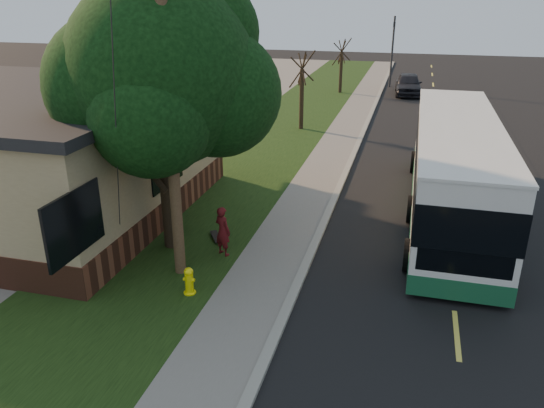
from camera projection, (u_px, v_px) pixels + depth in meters
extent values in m
plane|color=black|center=(287.00, 310.00, 13.12)|extent=(120.00, 120.00, 0.00)
cube|color=black|center=(443.00, 189.00, 21.12)|extent=(8.00, 80.00, 0.01)
cube|color=gray|center=(343.00, 179.00, 22.06)|extent=(0.25, 80.00, 0.12)
cube|color=slate|center=(319.00, 177.00, 22.31)|extent=(2.00, 80.00, 0.08)
cube|color=black|center=(240.00, 171.00, 23.14)|extent=(5.00, 80.00, 0.07)
cube|color=slate|center=(43.00, 154.00, 25.54)|extent=(15.00, 80.00, 0.04)
cylinder|color=#FFEE0D|center=(189.00, 284.00, 13.62)|extent=(0.22, 0.22, 0.55)
sphere|color=#FFEE0D|center=(189.00, 272.00, 13.49)|extent=(0.24, 0.24, 0.24)
cylinder|color=#FFEE0D|center=(189.00, 280.00, 13.57)|extent=(0.30, 0.10, 0.10)
cylinder|color=#FFEE0D|center=(189.00, 280.00, 13.57)|extent=(0.10, 0.18, 0.10)
cylinder|color=#FFEE0D|center=(190.00, 292.00, 13.71)|extent=(0.32, 0.32, 0.04)
cylinder|color=#473321|center=(169.00, 111.00, 13.10)|extent=(0.30, 0.30, 9.00)
cylinder|color=#2D2D30|center=(117.00, 151.00, 12.62)|extent=(2.52, 3.21, 7.60)
cylinder|color=black|center=(169.00, 183.00, 15.59)|extent=(0.56, 0.56, 4.00)
sphere|color=black|center=(161.00, 73.00, 14.39)|extent=(5.20, 5.20, 5.20)
sphere|color=black|center=(218.00, 93.00, 14.82)|extent=(3.60, 3.60, 3.60)
sphere|color=black|center=(115.00, 84.00, 14.43)|extent=(3.80, 3.80, 3.80)
sphere|color=black|center=(151.00, 116.00, 13.49)|extent=(3.20, 3.20, 3.20)
sphere|color=black|center=(162.00, 52.00, 15.64)|extent=(3.40, 3.40, 3.40)
sphere|color=black|center=(206.00, 32.00, 14.88)|extent=(3.00, 3.00, 3.00)
cylinder|color=black|center=(302.00, 99.00, 29.44)|extent=(0.24, 0.24, 3.30)
cylinder|color=black|center=(302.00, 69.00, 28.82)|extent=(1.38, 0.57, 2.01)
cylinder|color=black|center=(302.00, 69.00, 28.82)|extent=(0.74, 1.21, 1.58)
cylinder|color=black|center=(302.00, 69.00, 28.82)|extent=(0.65, 1.05, 1.95)
cylinder|color=black|center=(302.00, 69.00, 28.82)|extent=(1.28, 0.53, 1.33)
cylinder|color=black|center=(302.00, 69.00, 28.82)|extent=(0.75, 1.21, 1.70)
cylinder|color=black|center=(341.00, 72.00, 40.12)|extent=(0.24, 0.24, 3.03)
cylinder|color=black|center=(342.00, 52.00, 39.56)|extent=(1.38, 0.57, 2.01)
cylinder|color=black|center=(342.00, 52.00, 39.56)|extent=(0.74, 1.21, 1.58)
cylinder|color=black|center=(342.00, 52.00, 39.56)|extent=(0.65, 1.05, 1.95)
cylinder|color=black|center=(342.00, 52.00, 39.56)|extent=(1.28, 0.53, 1.33)
cylinder|color=black|center=(342.00, 52.00, 39.56)|extent=(0.75, 1.21, 1.70)
cylinder|color=#2D2D30|center=(392.00, 52.00, 42.43)|extent=(0.16, 0.16, 5.50)
imported|color=black|center=(394.00, 29.00, 41.78)|extent=(0.18, 0.22, 1.10)
cube|color=silver|center=(455.00, 163.00, 18.01)|extent=(2.55, 12.24, 2.75)
cube|color=#185533|center=(449.00, 202.00, 18.54)|extent=(2.57, 12.26, 0.56)
cube|color=black|center=(456.00, 158.00, 17.93)|extent=(2.59, 12.28, 1.12)
cube|color=black|center=(467.00, 244.00, 12.61)|extent=(2.25, 0.06, 1.63)
cube|color=yellow|center=(475.00, 190.00, 12.10)|extent=(1.63, 0.06, 0.36)
cube|color=#FFF2CC|center=(428.00, 283.00, 13.23)|extent=(0.26, 0.04, 0.15)
cube|color=#FFF2CC|center=(494.00, 291.00, 12.86)|extent=(0.26, 0.04, 0.15)
cube|color=silver|center=(460.00, 123.00, 17.49)|extent=(2.60, 12.29, 0.08)
cylinder|color=black|center=(409.00, 255.00, 14.83)|extent=(0.29, 0.94, 0.94)
cylinder|color=black|center=(506.00, 266.00, 14.22)|extent=(0.29, 0.94, 0.94)
cylinder|color=black|center=(411.00, 209.00, 17.93)|extent=(0.29, 0.94, 0.94)
cylinder|color=black|center=(492.00, 217.00, 17.32)|extent=(0.29, 0.94, 0.94)
cylinder|color=black|center=(414.00, 162.00, 22.87)|extent=(0.29, 0.94, 0.94)
cylinder|color=black|center=(477.00, 167.00, 22.26)|extent=(0.29, 0.94, 0.94)
imported|color=#521013|center=(223.00, 231.00, 15.47)|extent=(0.66, 0.57, 1.51)
cube|color=black|center=(216.00, 236.00, 16.71)|extent=(0.68, 0.88, 0.02)
cylinder|color=silver|center=(218.00, 242.00, 16.44)|extent=(0.20, 0.16, 0.06)
cylinder|color=silver|center=(214.00, 234.00, 17.00)|extent=(0.20, 0.16, 0.06)
cube|color=#133318|center=(40.00, 207.00, 17.64)|extent=(1.67, 1.49, 1.19)
cube|color=#133318|center=(37.00, 190.00, 17.40)|extent=(1.73, 1.55, 0.08)
imported|color=black|center=(408.00, 84.00, 39.93)|extent=(2.14, 4.75, 1.59)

